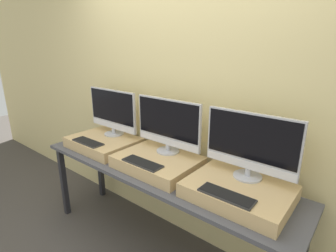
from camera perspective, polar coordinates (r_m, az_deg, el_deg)
wall_back at (r=2.24m, az=3.46°, el=6.06°), size 8.00×0.04×2.60m
workbench at (r=2.17m, az=-2.53°, el=-10.97°), size 2.30×0.58×0.78m
wooden_riser_left at (r=2.60m, az=-13.85°, el=-3.50°), size 0.64×0.48×0.10m
monitor_left at (r=2.60m, az=-11.98°, el=3.18°), size 0.62×0.19×0.45m
keyboard_left at (r=2.49m, az=-17.05°, el=-3.34°), size 0.33×0.12×0.01m
wooden_riser_center at (r=2.13m, az=-2.31°, el=-7.85°), size 0.64×0.48×0.10m
monitor_center at (r=2.12m, az=-0.03°, el=0.34°), size 0.62×0.19×0.45m
keyboard_center at (r=1.99m, az=-5.61°, el=-7.99°), size 0.33×0.12×0.01m
wooden_riser_right at (r=1.80m, az=15.02°, el=-13.58°), size 0.64×0.48×0.10m
monitor_right at (r=1.78m, az=17.52°, el=-3.82°), size 0.62×0.19×0.45m
keyboard_right at (r=1.63m, az=12.58°, el=-14.47°), size 0.33×0.12×0.01m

